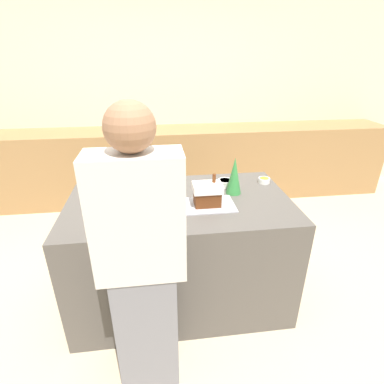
# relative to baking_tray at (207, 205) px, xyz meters

# --- Properties ---
(ground_plane) EXTENTS (12.00, 12.00, 0.00)m
(ground_plane) POSITION_rel_baking_tray_xyz_m (-0.19, 0.11, -0.90)
(ground_plane) COLOR #C6B28E
(wall_back) EXTENTS (8.00, 0.05, 2.60)m
(wall_back) POSITION_rel_baking_tray_xyz_m (-0.19, 2.36, 0.40)
(wall_back) COLOR beige
(wall_back) RESTS_ON ground_plane
(back_cabinet_block) EXTENTS (6.00, 0.60, 0.96)m
(back_cabinet_block) POSITION_rel_baking_tray_xyz_m (-0.19, 2.03, -0.42)
(back_cabinet_block) COLOR #9E7547
(back_cabinet_block) RESTS_ON ground_plane
(kitchen_island) EXTENTS (1.62, 0.93, 0.89)m
(kitchen_island) POSITION_rel_baking_tray_xyz_m (-0.19, 0.11, -0.45)
(kitchen_island) COLOR #514C47
(kitchen_island) RESTS_ON ground_plane
(baking_tray) EXTENTS (0.38, 0.26, 0.01)m
(baking_tray) POSITION_rel_baking_tray_xyz_m (0.00, 0.00, 0.00)
(baking_tray) COLOR #B2B2BC
(baking_tray) RESTS_ON kitchen_island
(gingerbread_house) EXTENTS (0.20, 0.14, 0.22)m
(gingerbread_house) POSITION_rel_baking_tray_xyz_m (0.00, 0.00, 0.09)
(gingerbread_house) COLOR #5B2D14
(gingerbread_house) RESTS_ON baking_tray
(decorative_tree) EXTENTS (0.12, 0.12, 0.28)m
(decorative_tree) POSITION_rel_baking_tray_xyz_m (0.24, 0.18, 0.14)
(decorative_tree) COLOR #33843D
(decorative_tree) RESTS_ON kitchen_island
(candy_bowl_behind_tray) EXTENTS (0.11, 0.11, 0.05)m
(candy_bowl_behind_tray) POSITION_rel_baking_tray_xyz_m (-0.23, 0.47, 0.02)
(candy_bowl_behind_tray) COLOR white
(candy_bowl_behind_tray) RESTS_ON kitchen_island
(candy_bowl_far_left) EXTENTS (0.14, 0.14, 0.04)m
(candy_bowl_far_left) POSITION_rel_baking_tray_xyz_m (-0.40, 0.38, 0.02)
(candy_bowl_far_left) COLOR silver
(candy_bowl_far_left) RESTS_ON kitchen_island
(candy_bowl_center_rear) EXTENTS (0.13, 0.13, 0.04)m
(candy_bowl_center_rear) POSITION_rel_baking_tray_xyz_m (-0.84, 0.44, 0.02)
(candy_bowl_center_rear) COLOR white
(candy_bowl_center_rear) RESTS_ON kitchen_island
(candy_bowl_front_corner) EXTENTS (0.09, 0.09, 0.04)m
(candy_bowl_front_corner) POSITION_rel_baking_tray_xyz_m (0.54, 0.34, 0.02)
(candy_bowl_front_corner) COLOR white
(candy_bowl_front_corner) RESTS_ON kitchen_island
(candy_bowl_far_right) EXTENTS (0.12, 0.12, 0.05)m
(candy_bowl_far_right) POSITION_rel_baking_tray_xyz_m (0.20, 0.31, 0.02)
(candy_bowl_far_right) COLOR white
(candy_bowl_far_right) RESTS_ON kitchen_island
(cookbook) EXTENTS (0.20, 0.15, 0.02)m
(cookbook) POSITION_rel_baking_tray_xyz_m (-0.58, 0.31, 0.01)
(cookbook) COLOR #B23338
(cookbook) RESTS_ON kitchen_island
(person) EXTENTS (0.45, 0.56, 1.70)m
(person) POSITION_rel_baking_tray_xyz_m (-0.44, -0.57, -0.02)
(person) COLOR slate
(person) RESTS_ON ground_plane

